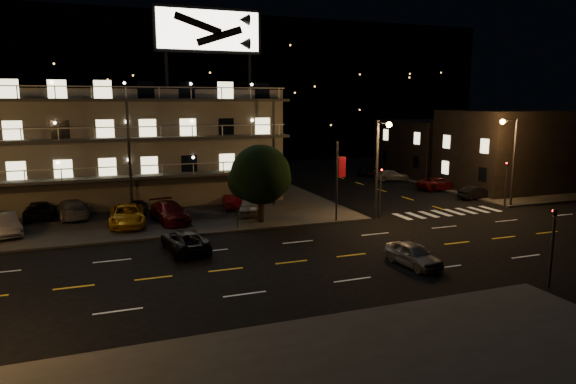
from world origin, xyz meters
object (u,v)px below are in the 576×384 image
object	(u,v)px
lot_car_7	(71,209)
road_car_west	(185,240)
side_car_0	(477,193)
tree	(260,176)
lot_car_2	(127,215)
lot_car_4	(249,206)
road_car_east	(413,255)

from	to	relation	value
lot_car_7	road_car_west	bearing A→B (deg)	110.09
lot_car_7	side_car_0	distance (m)	37.10
side_car_0	lot_car_7	bearing A→B (deg)	83.31
tree	lot_car_2	size ratio (longest dim) A/B	1.09
lot_car_4	road_car_west	distance (m)	10.58
lot_car_2	road_car_west	bearing A→B (deg)	-65.82
side_car_0	road_car_west	xyz separation A→B (m)	(-29.72, -7.82, 0.08)
road_car_west	side_car_0	bearing A→B (deg)	-170.86
lot_car_2	road_car_east	xyz separation A→B (m)	(15.03, -15.52, -0.25)
road_car_east	road_car_west	size ratio (longest dim) A/B	0.79
lot_car_2	lot_car_4	distance (m)	9.71
tree	road_car_west	bearing A→B (deg)	-141.56
tree	road_car_east	distance (m)	14.37
tree	lot_car_4	size ratio (longest dim) A/B	1.49
lot_car_7	tree	bearing A→B (deg)	143.72
lot_car_2	lot_car_7	world-z (taller)	lot_car_7
lot_car_4	side_car_0	xyz separation A→B (m)	(23.10, -0.43, -0.23)
tree	side_car_0	size ratio (longest dim) A/B	1.62
lot_car_4	lot_car_7	size ratio (longest dim) A/B	0.76
tree	lot_car_7	distance (m)	15.64
side_car_0	lot_car_4	bearing A→B (deg)	88.66
road_car_west	lot_car_4	bearing A→B (deg)	-134.34
tree	road_car_west	xyz separation A→B (m)	(-6.73, -5.34, -3.05)
lot_car_7	side_car_0	bearing A→B (deg)	162.83
lot_car_4	road_car_west	world-z (taller)	lot_car_4
side_car_0	road_car_east	distance (m)	23.59
lot_car_2	lot_car_7	bearing A→B (deg)	137.21
lot_car_7	road_car_east	world-z (taller)	lot_car_7
side_car_0	road_car_east	size ratio (longest dim) A/B	0.94
lot_car_4	side_car_0	bearing A→B (deg)	16.38
side_car_0	road_car_west	size ratio (longest dim) A/B	0.75
lot_car_4	side_car_0	world-z (taller)	lot_car_4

